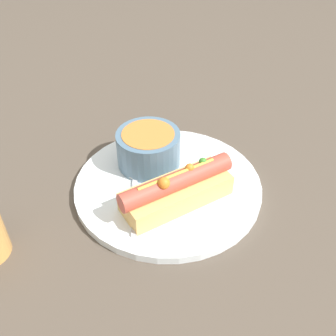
# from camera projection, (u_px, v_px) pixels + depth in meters

# --- Properties ---
(ground_plane) EXTENTS (4.00, 4.00, 0.00)m
(ground_plane) POSITION_uv_depth(u_px,v_px,m) (168.00, 189.00, 0.64)
(ground_plane) COLOR #4C4238
(dinner_plate) EXTENTS (0.30, 0.30, 0.01)m
(dinner_plate) POSITION_uv_depth(u_px,v_px,m) (168.00, 186.00, 0.63)
(dinner_plate) COLOR white
(dinner_plate) RESTS_ON ground_plane
(hot_dog) EXTENTS (0.18, 0.10, 0.06)m
(hot_dog) POSITION_uv_depth(u_px,v_px,m) (177.00, 189.00, 0.58)
(hot_dog) COLOR #DBAD60
(hot_dog) RESTS_ON dinner_plate
(soup_bowl) EXTENTS (0.10, 0.10, 0.06)m
(soup_bowl) POSITION_uv_depth(u_px,v_px,m) (149.00, 147.00, 0.65)
(soup_bowl) COLOR slate
(soup_bowl) RESTS_ON dinner_plate
(spoon) EXTENTS (0.06, 0.15, 0.01)m
(spoon) POSITION_uv_depth(u_px,v_px,m) (135.00, 180.00, 0.63)
(spoon) COLOR #B7B7BC
(spoon) RESTS_ON dinner_plate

